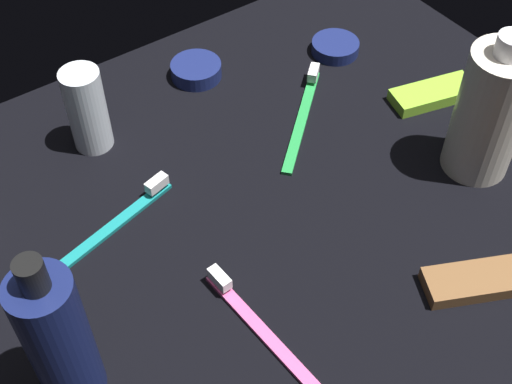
# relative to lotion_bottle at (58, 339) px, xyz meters

# --- Properties ---
(ground_plane) EXTENTS (0.84, 0.64, 0.01)m
(ground_plane) POSITION_rel_lotion_bottle_xyz_m (0.24, 0.07, -0.08)
(ground_plane) COLOR black
(lotion_bottle) EXTENTS (0.05, 0.05, 0.18)m
(lotion_bottle) POSITION_rel_lotion_bottle_xyz_m (0.00, 0.00, 0.00)
(lotion_bottle) COLOR #151E50
(lotion_bottle) RESTS_ON ground_plane
(bodywash_bottle) EXTENTS (0.07, 0.07, 0.17)m
(bodywash_bottle) POSITION_rel_lotion_bottle_xyz_m (0.48, -0.01, -0.00)
(bodywash_bottle) COLOR silver
(bodywash_bottle) RESTS_ON ground_plane
(deodorant_stick) EXTENTS (0.04, 0.04, 0.10)m
(deodorant_stick) POSITION_rel_lotion_bottle_xyz_m (0.15, 0.26, -0.03)
(deodorant_stick) COLOR silver
(deodorant_stick) RESTS_ON ground_plane
(toothbrush_green) EXTENTS (0.14, 0.13, 0.02)m
(toothbrush_green) POSITION_rel_lotion_bottle_xyz_m (0.37, 0.16, -0.07)
(toothbrush_green) COLOR green
(toothbrush_green) RESTS_ON ground_plane
(toothbrush_teal) EXTENTS (0.18, 0.06, 0.02)m
(toothbrush_teal) POSITION_rel_lotion_bottle_xyz_m (0.11, 0.14, -0.07)
(toothbrush_teal) COLOR teal
(toothbrush_teal) RESTS_ON ground_plane
(toothbrush_pink) EXTENTS (0.02, 0.18, 0.02)m
(toothbrush_pink) POSITION_rel_lotion_bottle_xyz_m (0.16, -0.05, -0.07)
(toothbrush_pink) COLOR #E55999
(toothbrush_pink) RESTS_ON ground_plane
(snack_bar_lime) EXTENTS (0.11, 0.06, 0.01)m
(snack_bar_lime) POSITION_rel_lotion_bottle_xyz_m (0.52, 0.09, -0.07)
(snack_bar_lime) COLOR #8CD133
(snack_bar_lime) RESTS_ON ground_plane
(snack_bar_brown) EXTENTS (0.11, 0.08, 0.01)m
(snack_bar_brown) POSITION_rel_lotion_bottle_xyz_m (0.36, -0.13, -0.07)
(snack_bar_brown) COLOR brown
(snack_bar_brown) RESTS_ON ground_plane
(cream_tin_left) EXTENTS (0.06, 0.06, 0.02)m
(cream_tin_left) POSITION_rel_lotion_bottle_xyz_m (0.31, 0.30, -0.07)
(cream_tin_left) COLOR navy
(cream_tin_left) RESTS_ON ground_plane
(cream_tin_right) EXTENTS (0.06, 0.06, 0.02)m
(cream_tin_right) POSITION_rel_lotion_bottle_xyz_m (0.48, 0.23, -0.07)
(cream_tin_right) COLOR navy
(cream_tin_right) RESTS_ON ground_plane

